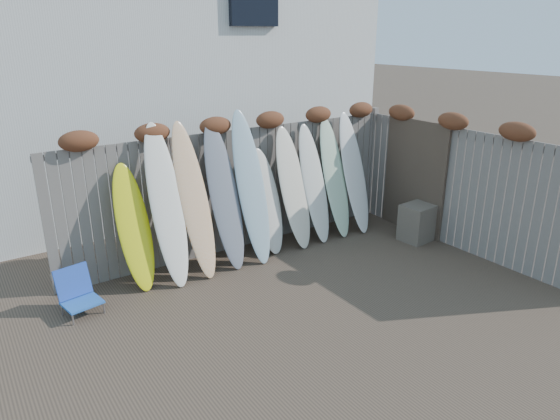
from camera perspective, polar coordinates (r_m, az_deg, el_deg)
ground at (r=6.82m, az=5.80°, el=-10.77°), size 80.00×80.00×0.00m
back_fence at (r=8.20m, az=-4.37°, el=3.60°), size 6.05×0.28×2.24m
right_fence at (r=8.62m, az=20.44°, el=2.92°), size 0.28×4.40×2.24m
house at (r=11.79m, az=-13.28°, el=17.96°), size 8.50×5.50×6.33m
beach_chair at (r=7.03m, az=-22.14°, el=-8.70°), size 0.52×0.54×0.59m
wooden_crate at (r=9.01m, az=15.44°, el=-1.38°), size 0.59×0.50×0.64m
lattice_panel at (r=9.23m, az=15.09°, el=3.69°), size 0.08×1.35×2.03m
surfboard_0 at (r=7.22m, az=-16.36°, el=-1.96°), size 0.49×0.65×1.76m
surfboard_1 at (r=7.21m, az=-12.84°, el=0.49°), size 0.48×0.81×2.28m
surfboard_2 at (r=7.37m, az=-9.79°, el=1.05°), size 0.52×0.83×2.26m
surfboard_3 at (r=7.60m, az=-6.38°, el=1.59°), size 0.52×0.80×2.20m
surfboard_4 at (r=7.77m, az=-3.32°, el=2.60°), size 0.48×0.82×2.34m
surfboard_5 at (r=8.11m, az=-1.54°, el=0.97°), size 0.54×0.64×1.69m
surfboard_6 at (r=8.31m, az=1.53°, el=2.52°), size 0.59×0.75×2.00m
surfboard_7 at (r=8.58m, az=3.91°, el=3.01°), size 0.49×0.73×1.99m
surfboard_8 at (r=8.85m, az=6.26°, el=3.67°), size 0.48×0.74×2.05m
surfboard_9 at (r=9.07m, az=8.47°, el=4.19°), size 0.52×0.77×2.12m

